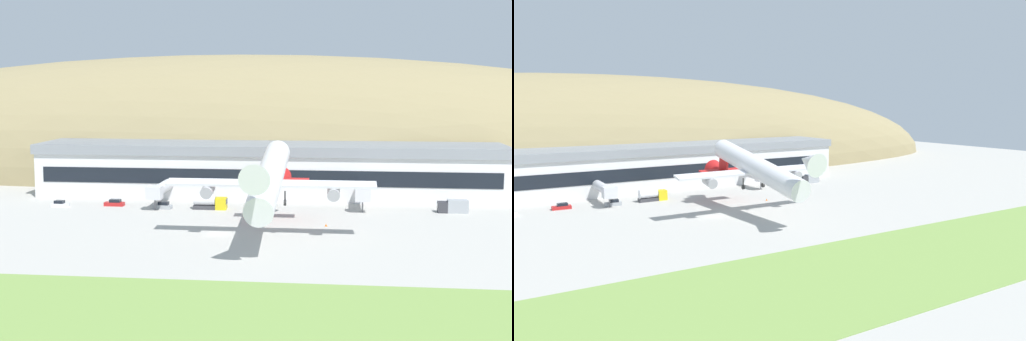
% 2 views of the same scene
% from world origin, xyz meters
% --- Properties ---
extents(ground_plane, '(424.68, 424.68, 0.00)m').
position_xyz_m(ground_plane, '(0.00, 0.00, 0.00)').
color(ground_plane, '#ADAAA3').
extents(grass_strip_foreground, '(382.21, 31.27, 0.08)m').
position_xyz_m(grass_strip_foreground, '(0.00, -47.14, 0.04)').
color(grass_strip_foreground, '#759947').
rests_on(grass_strip_foreground, ground_plane).
extents(hill_backdrop, '(347.49, 80.01, 73.84)m').
position_xyz_m(hill_backdrop, '(-8.60, 92.12, 0.00)').
color(hill_backdrop, '#8E7F56').
rests_on(hill_backdrop, ground_plane).
extents(terminal_building, '(115.93, 20.05, 13.28)m').
position_xyz_m(terminal_building, '(5.41, 45.76, 7.52)').
color(terminal_building, silver).
rests_on(terminal_building, ground_plane).
extents(jetway_0, '(3.38, 15.09, 5.43)m').
position_xyz_m(jetway_0, '(-18.10, 27.93, 3.99)').
color(jetway_0, silver).
rests_on(jetway_0, ground_plane).
extents(jetway_1, '(3.38, 12.54, 5.43)m').
position_xyz_m(jetway_1, '(28.11, 29.28, 3.99)').
color(jetway_1, silver).
rests_on(jetway_1, ground_plane).
extents(cargo_airplane, '(38.97, 48.93, 12.79)m').
position_xyz_m(cargo_airplane, '(10.17, -1.73, 10.96)').
color(cargo_airplane, silver).
extents(service_car_0, '(4.58, 1.97, 1.57)m').
position_xyz_m(service_car_0, '(-28.82, 27.39, 0.65)').
color(service_car_0, '#B21E1E').
rests_on(service_car_0, ground_plane).
extents(service_car_1, '(4.35, 2.04, 1.66)m').
position_xyz_m(service_car_1, '(-16.74, 24.91, 0.69)').
color(service_car_1, '#999EA3').
rests_on(service_car_1, ground_plane).
extents(service_car_2, '(3.99, 2.12, 1.50)m').
position_xyz_m(service_car_2, '(-40.90, 24.66, 0.62)').
color(service_car_2, silver).
rests_on(service_car_2, ground_plane).
extents(fuel_truck, '(7.64, 2.58, 3.34)m').
position_xyz_m(fuel_truck, '(-6.09, 25.72, 1.58)').
color(fuel_truck, gold).
rests_on(fuel_truck, ground_plane).
extents(box_truck, '(6.56, 2.33, 2.87)m').
position_xyz_m(box_truck, '(47.92, 27.56, 1.38)').
color(box_truck, '#333338').
rests_on(box_truck, ground_plane).
extents(traffic_cone_0, '(0.52, 0.52, 0.58)m').
position_xyz_m(traffic_cone_0, '(20.39, 9.68, 0.28)').
color(traffic_cone_0, orange).
rests_on(traffic_cone_0, ground_plane).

